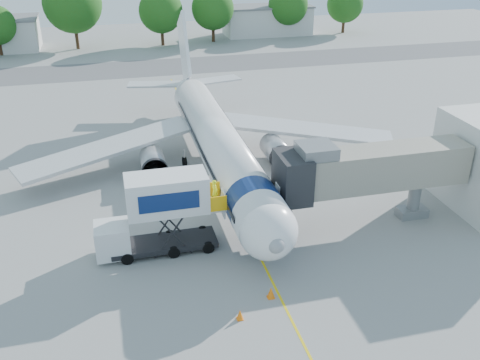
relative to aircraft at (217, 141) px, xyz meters
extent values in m
plane|color=gray|center=(0.00, -4.12, -2.95)|extent=(160.00, 160.00, 0.00)
cube|color=yellow|center=(0.00, -4.12, -2.94)|extent=(0.15, 70.00, 0.01)
cube|color=#59595B|center=(0.00, 37.88, -2.94)|extent=(120.00, 10.00, 0.01)
cylinder|color=white|center=(0.00, -1.12, 0.05)|extent=(3.70, 28.00, 3.70)
sphere|color=white|center=(0.00, -15.12, 0.05)|extent=(3.70, 3.70, 3.70)
sphere|color=gray|center=(0.00, -16.67, 0.05)|extent=(1.10, 1.10, 1.10)
cone|color=white|center=(0.00, 15.88, 0.05)|extent=(3.70, 6.00, 3.70)
cube|color=white|center=(0.00, 16.88, 4.25)|extent=(0.35, 7.26, 8.29)
cube|color=silver|center=(9.00, 2.38, -0.65)|extent=(16.17, 9.32, 1.42)
cube|color=silver|center=(-9.00, 2.38, -0.65)|extent=(16.17, 9.32, 1.42)
cylinder|color=#999BA0|center=(5.50, 0.38, -1.65)|extent=(2.10, 3.60, 2.10)
cylinder|color=#999BA0|center=(-5.50, 0.38, -1.65)|extent=(2.10, 3.60, 2.10)
cube|color=black|center=(0.00, -15.42, 0.50)|extent=(2.60, 1.39, 0.81)
cylinder|color=navy|center=(0.00, -12.12, 0.05)|extent=(3.73, 2.00, 3.73)
cylinder|color=silver|center=(0.00, -13.62, -2.20)|extent=(0.16, 0.16, 1.50)
cylinder|color=black|center=(0.00, -13.62, -2.63)|extent=(0.25, 0.64, 0.64)
cylinder|color=black|center=(2.60, 1.88, -2.50)|extent=(0.35, 0.90, 0.90)
cylinder|color=black|center=(-2.60, 1.88, -2.50)|extent=(0.35, 0.90, 0.90)
cube|color=gray|center=(9.00, -11.12, 1.45)|extent=(13.60, 2.60, 2.80)
cube|color=black|center=(2.90, -11.12, 1.45)|extent=(2.00, 3.20, 3.20)
cube|color=slate|center=(4.50, -11.12, 3.25)|extent=(2.40, 2.40, 0.80)
cylinder|color=slate|center=(12.50, -11.12, -1.45)|extent=(0.90, 0.90, 3.00)
cube|color=slate|center=(12.50, -11.12, -2.60)|extent=(2.20, 1.20, 0.70)
cylinder|color=black|center=(11.60, -11.12, -2.60)|extent=(0.30, 0.70, 0.70)
cylinder|color=black|center=(13.40, -11.12, -2.60)|extent=(0.30, 0.70, 0.70)
cube|color=black|center=(-6.00, -11.12, -2.40)|extent=(7.00, 2.30, 0.35)
cube|color=silver|center=(-9.30, -11.12, -1.60)|extent=(2.20, 2.20, 2.10)
cube|color=black|center=(-9.30, -11.12, -1.15)|extent=(1.90, 2.10, 0.70)
cube|color=silver|center=(-5.60, -11.12, 1.30)|extent=(5.20, 2.40, 2.50)
cube|color=navy|center=(-5.60, -12.34, 1.30)|extent=(3.80, 0.04, 1.20)
cube|color=silver|center=(-2.45, -11.12, 0.10)|extent=(1.10, 2.20, 0.10)
cube|color=#FFB50D|center=(-2.45, -12.17, 0.65)|extent=(1.10, 0.06, 1.10)
cube|color=#FFB50D|center=(-2.45, -10.07, 0.65)|extent=(1.10, 0.06, 1.10)
cylinder|color=black|center=(-3.20, -12.17, -2.55)|extent=(0.80, 0.25, 0.80)
cylinder|color=black|center=(-3.20, -10.07, -2.55)|extent=(0.80, 0.25, 0.80)
cylinder|color=black|center=(-8.50, -12.17, -2.55)|extent=(0.80, 0.25, 0.80)
cylinder|color=black|center=(-8.50, -10.07, -2.55)|extent=(0.80, 0.25, 0.80)
imported|color=#C7DF17|center=(-2.46, -11.12, 1.01)|extent=(0.51, 0.69, 1.72)
cube|color=silver|center=(-1.77, -23.16, -2.28)|extent=(3.41, 1.86, 1.33)
cube|color=navy|center=(-1.77, -23.16, -1.85)|extent=(1.97, 1.70, 0.33)
cylinder|color=black|center=(-3.07, -22.44, -2.61)|extent=(0.68, 0.27, 0.67)
cylinder|color=black|center=(-0.41, -22.56, -2.61)|extent=(0.68, 0.27, 0.67)
cone|color=orange|center=(-0.54, -17.67, -2.58)|extent=(0.46, 0.46, 0.74)
cube|color=orange|center=(-0.54, -17.67, -2.93)|extent=(0.42, 0.42, 0.04)
cone|color=orange|center=(-2.76, -19.05, -2.63)|extent=(0.40, 0.40, 0.64)
cube|color=orange|center=(-2.76, -19.05, -2.93)|extent=(0.36, 0.36, 0.04)
cube|color=silver|center=(22.00, 57.88, -0.45)|extent=(16.00, 7.00, 5.00)
cube|color=slate|center=(22.00, 57.88, 2.20)|extent=(16.40, 7.40, 0.30)
cylinder|color=#382314|center=(-24.78, 51.95, -1.56)|extent=(0.56, 0.56, 2.78)
cylinder|color=#382314|center=(-12.80, 53.70, -0.79)|extent=(0.56, 0.56, 4.31)
sphere|color=#255416|center=(-12.80, 53.70, 4.48)|extent=(9.58, 9.58, 9.58)
cylinder|color=#382314|center=(1.54, 53.09, -1.26)|extent=(0.56, 0.56, 3.37)
sphere|color=#255416|center=(1.54, 53.09, 2.86)|extent=(7.49, 7.49, 7.49)
cylinder|color=#382314|center=(10.73, 53.90, -1.28)|extent=(0.56, 0.56, 3.34)
sphere|color=#255416|center=(10.73, 53.90, 2.81)|extent=(7.43, 7.43, 7.43)
cylinder|color=#382314|center=(25.17, 55.33, -1.31)|extent=(0.56, 0.56, 3.28)
sphere|color=#255416|center=(25.17, 55.33, 2.69)|extent=(7.28, 7.28, 7.28)
cylinder|color=#382314|center=(36.72, 55.83, -1.41)|extent=(0.56, 0.56, 3.08)
sphere|color=#255416|center=(36.72, 55.83, 2.36)|extent=(6.84, 6.84, 6.84)
camera|label=1|loc=(-8.47, -41.65, 17.20)|focal=40.00mm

